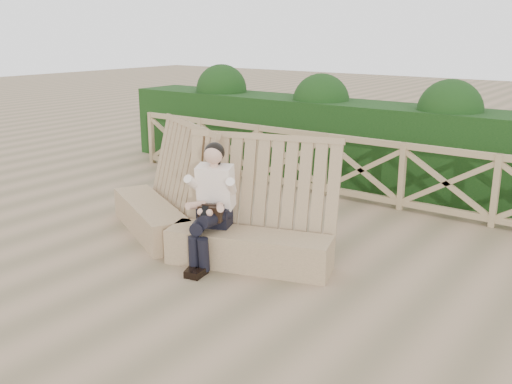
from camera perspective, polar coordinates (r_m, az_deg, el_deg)
The scene contains 5 objects.
ground at distance 7.01m, azimuth -2.70°, elevation -7.67°, with size 60.00×60.00×0.00m, color #716146.
bench at distance 7.61m, azimuth -5.63°, elevation -2.64°, with size 3.93×1.59×1.57m.
woman at distance 7.01m, azimuth -4.44°, elevation -0.91°, with size 0.60×0.99×1.50m.
guardrail at distance 9.66m, azimuth 10.45°, elevation 2.18°, with size 10.10×0.09×1.10m.
hedge at distance 10.69m, azimuth 13.37°, elevation 4.41°, with size 12.00×1.20×1.50m, color black.
Camera 1 is at (4.08, -4.97, 2.80)m, focal length 40.00 mm.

